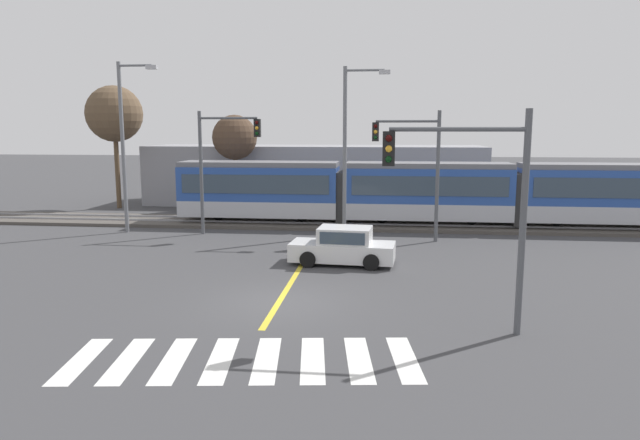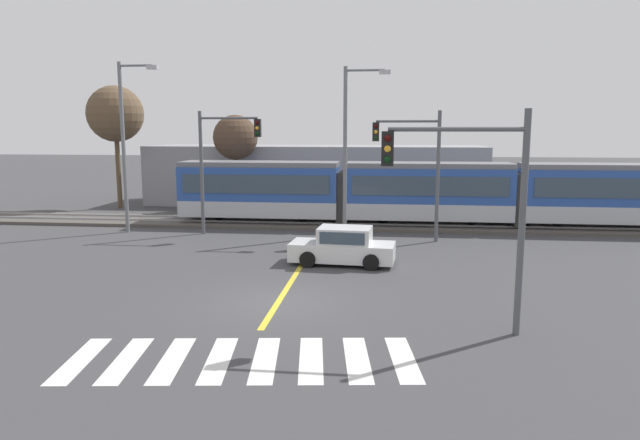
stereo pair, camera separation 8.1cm
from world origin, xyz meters
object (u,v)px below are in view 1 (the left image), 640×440
Objects in this scene: sedan_crossing at (343,247)px; traffic_light_far_right at (416,157)px; bare_tree_far_west at (114,114)px; light_rail_tram at (427,191)px; traffic_light_near_right at (475,189)px; street_lamp_centre at (349,141)px; traffic_light_far_left at (220,154)px; street_lamp_west at (126,138)px; bare_tree_west at (235,138)px.

sedan_crossing is 6.95m from traffic_light_far_right.
traffic_light_far_right reaches higher than sedan_crossing.
light_rail_tram is at bearing -15.11° from bare_tree_far_west.
street_lamp_centre reaches higher than traffic_light_near_right.
street_lamp_centre is at bearing 4.14° from traffic_light_far_left.
traffic_light_far_right is at bearing -26.24° from bare_tree_far_west.
sedan_crossing is 13.88m from street_lamp_west.
light_rail_tram reaches higher than sedan_crossing.
traffic_light_far_right is (3.12, 5.19, 3.40)m from sedan_crossing.
street_lamp_west is (-15.78, -3.43, 2.95)m from light_rail_tram.
traffic_light_far_left is at bearing 175.72° from traffic_light_far_right.
street_lamp_centre is at bearing -144.61° from light_rail_tram.
street_lamp_centre reaches higher than traffic_light_far_left.
bare_tree_far_west reaches higher than light_rail_tram.
street_lamp_centre is at bearing 2.23° from street_lamp_west.
street_lamp_centre is at bearing -27.38° from bare_tree_far_west.
traffic_light_near_right is 0.70× the size of street_lamp_centre.
traffic_light_far_right is 22.27m from bare_tree_far_west.
traffic_light_far_left is at bearing 128.48° from traffic_light_near_right.
street_lamp_centre is 18.72m from bare_tree_far_west.
bare_tree_west is at bearing 133.62° from street_lamp_centre.
sedan_crossing is 0.68× the size of traffic_light_far_right.
sedan_crossing is at bearing -121.04° from traffic_light_far_right.
traffic_light_far_left is 0.76× the size of bare_tree_far_west.
traffic_light_far_left is (-10.76, -3.45, 2.13)m from light_rail_tram.
light_rail_tram is at bearing 12.25° from street_lamp_west.
light_rail_tram is at bearing 17.77° from traffic_light_far_left.
light_rail_tram is 5.85m from street_lamp_centre.
traffic_light_far_right is at bearing -4.28° from traffic_light_far_left.
light_rail_tram is 16.42m from street_lamp_west.
bare_tree_far_west reaches higher than traffic_light_far_left.
traffic_light_far_left is 9.91m from traffic_light_far_right.
street_lamp_west is 1.05× the size of bare_tree_far_west.
traffic_light_near_right is 17.22m from traffic_light_far_left.
street_lamp_west is (-11.77, 5.96, 4.29)m from sedan_crossing.
street_lamp_centre is 1.02× the size of bare_tree_far_west.
traffic_light_far_right is 15.17m from bare_tree_west.
traffic_light_near_right is 0.71× the size of bare_tree_far_west.
traffic_light_far_left is 0.75× the size of street_lamp_centre.
street_lamp_centre is 1.33× the size of bare_tree_west.
traffic_light_near_right is 12.77m from traffic_light_far_right.
traffic_light_near_right is (3.96, -7.55, 3.19)m from sedan_crossing.
bare_tree_far_west is at bearing 152.62° from street_lamp_centre.
bare_tree_far_west is (-16.56, 8.58, 1.58)m from street_lamp_centre.
bare_tree_west is at bearing 69.60° from street_lamp_west.
street_lamp_west is 11.61m from street_lamp_centre.
traffic_light_far_left reaches higher than traffic_light_near_right.
light_rail_tram is at bearing 89.82° from traffic_light_near_right.
traffic_light_far_right is (-0.83, 12.74, 0.20)m from traffic_light_near_right.
street_lamp_centre is (-4.19, -2.97, 2.80)m from light_rail_tram.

